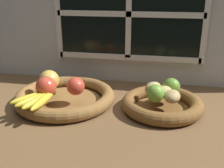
% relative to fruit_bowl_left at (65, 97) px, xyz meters
% --- Properties ---
extents(ground_plane, '(1.40, 0.90, 0.03)m').
position_rel_fruit_bowl_left_xyz_m(ground_plane, '(0.21, -0.01, -0.04)').
color(ground_plane, brown).
extents(back_wall, '(1.40, 0.05, 0.55)m').
position_rel_fruit_bowl_left_xyz_m(back_wall, '(0.21, 0.29, 0.26)').
color(back_wall, silver).
rests_on(back_wall, ground_plane).
extents(fruit_bowl_left, '(0.38, 0.38, 0.05)m').
position_rel_fruit_bowl_left_xyz_m(fruit_bowl_left, '(0.00, 0.00, 0.00)').
color(fruit_bowl_left, brown).
rests_on(fruit_bowl_left, ground_plane).
extents(fruit_bowl_right, '(0.29, 0.29, 0.05)m').
position_rel_fruit_bowl_left_xyz_m(fruit_bowl_right, '(0.37, 0.00, 0.00)').
color(fruit_bowl_right, brown).
rests_on(fruit_bowl_right, ground_plane).
extents(apple_red_right, '(0.07, 0.07, 0.07)m').
position_rel_fruit_bowl_left_xyz_m(apple_red_right, '(0.05, -0.03, 0.06)').
color(apple_red_right, '#CC422D').
rests_on(apple_red_right, fruit_bowl_left).
extents(apple_red_front, '(0.07, 0.07, 0.07)m').
position_rel_fruit_bowl_left_xyz_m(apple_red_front, '(-0.04, -0.06, 0.06)').
color(apple_red_front, '#CC422D').
rests_on(apple_red_front, fruit_bowl_left).
extents(apple_golden_left, '(0.08, 0.08, 0.08)m').
position_rel_fruit_bowl_left_xyz_m(apple_golden_left, '(-0.06, 0.00, 0.06)').
color(apple_golden_left, gold).
rests_on(apple_golden_left, fruit_bowl_left).
extents(banana_bunch_front, '(0.13, 0.17, 0.03)m').
position_rel_fruit_bowl_left_xyz_m(banana_bunch_front, '(-0.05, -0.12, 0.04)').
color(banana_bunch_front, gold).
rests_on(banana_bunch_front, fruit_bowl_left).
extents(potato_back, '(0.06, 0.07, 0.04)m').
position_rel_fruit_bowl_left_xyz_m(potato_back, '(0.39, 0.04, 0.05)').
color(potato_back, '#A38451').
rests_on(potato_back, fruit_bowl_right).
extents(potato_large, '(0.09, 0.08, 0.04)m').
position_rel_fruit_bowl_left_xyz_m(potato_large, '(0.37, -0.00, 0.05)').
color(potato_large, tan).
rests_on(potato_large, fruit_bowl_right).
extents(potato_oblong, '(0.08, 0.08, 0.05)m').
position_rel_fruit_bowl_left_xyz_m(potato_oblong, '(0.33, 0.03, 0.05)').
color(potato_oblong, tan).
rests_on(potato_oblong, fruit_bowl_right).
extents(potato_small, '(0.07, 0.08, 0.04)m').
position_rel_fruit_bowl_left_xyz_m(potato_small, '(0.40, -0.03, 0.05)').
color(potato_small, tan).
rests_on(potato_small, fruit_bowl_right).
extents(lime_near, '(0.06, 0.06, 0.06)m').
position_rel_fruit_bowl_left_xyz_m(lime_near, '(0.34, -0.04, 0.06)').
color(lime_near, '#6B9E33').
rests_on(lime_near, fruit_bowl_right).
extents(lime_far, '(0.06, 0.06, 0.06)m').
position_rel_fruit_bowl_left_xyz_m(lime_far, '(0.40, 0.04, 0.06)').
color(lime_far, olive).
rests_on(lime_far, fruit_bowl_right).
extents(chili_pepper, '(0.10, 0.08, 0.02)m').
position_rel_fruit_bowl_left_xyz_m(chili_pepper, '(0.37, -0.01, 0.04)').
color(chili_pepper, red).
rests_on(chili_pepper, fruit_bowl_right).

